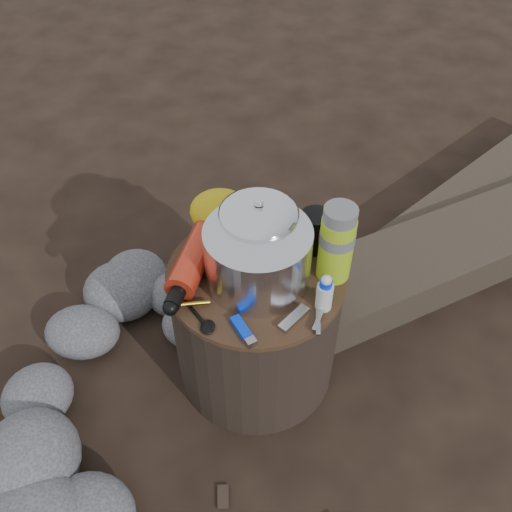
% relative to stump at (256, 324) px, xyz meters
% --- Properties ---
extents(ground, '(60.00, 60.00, 0.00)m').
position_rel_stump_xyz_m(ground, '(0.00, 0.00, -0.21)').
color(ground, black).
rests_on(ground, ground).
extents(stump, '(0.45, 0.45, 0.42)m').
position_rel_stump_xyz_m(stump, '(0.00, 0.00, 0.00)').
color(stump, black).
rests_on(stump, ground).
extents(rock_ring, '(0.42, 0.93, 0.18)m').
position_rel_stump_xyz_m(rock_ring, '(-0.38, -0.15, -0.12)').
color(rock_ring, '#515156').
rests_on(rock_ring, ground).
extents(log_main, '(1.54, 1.22, 0.14)m').
position_rel_stump_xyz_m(log_main, '(0.81, 0.67, -0.14)').
color(log_main, '#382F24').
rests_on(log_main, ground).
extents(log_small, '(1.02, 1.20, 0.11)m').
position_rel_stump_xyz_m(log_small, '(0.72, 0.83, -0.15)').
color(log_small, '#382F24').
rests_on(log_small, ground).
extents(foil_windscreen, '(0.26, 0.26, 0.16)m').
position_rel_stump_xyz_m(foil_windscreen, '(0.01, -0.01, 0.29)').
color(foil_windscreen, silver).
rests_on(foil_windscreen, stump).
extents(camping_pot, '(0.19, 0.19, 0.19)m').
position_rel_stump_xyz_m(camping_pot, '(-0.00, 0.05, 0.30)').
color(camping_pot, silver).
rests_on(camping_pot, stump).
extents(fuel_bottle, '(0.11, 0.32, 0.08)m').
position_rel_stump_xyz_m(fuel_bottle, '(-0.15, -0.00, 0.25)').
color(fuel_bottle, red).
rests_on(fuel_bottle, stump).
extents(thermos, '(0.08, 0.08, 0.21)m').
position_rel_stump_xyz_m(thermos, '(0.19, 0.03, 0.31)').
color(thermos, '#A1CB1C').
rests_on(thermos, stump).
extents(travel_mug, '(0.07, 0.07, 0.11)m').
position_rel_stump_xyz_m(travel_mug, '(0.13, 0.12, 0.26)').
color(travel_mug, black).
rests_on(travel_mug, stump).
extents(stuff_sack, '(0.17, 0.14, 0.12)m').
position_rel_stump_xyz_m(stuff_sack, '(-0.12, 0.15, 0.27)').
color(stuff_sack, gold).
rests_on(stuff_sack, stump).
extents(food_pouch, '(0.10, 0.03, 0.12)m').
position_rel_stump_xyz_m(food_pouch, '(-0.02, 0.16, 0.27)').
color(food_pouch, '#100C54').
rests_on(food_pouch, stump).
extents(lighter, '(0.07, 0.08, 0.02)m').
position_rel_stump_xyz_m(lighter, '(-0.00, -0.18, 0.22)').
color(lighter, '#0535EF').
rests_on(lighter, stump).
extents(multitool, '(0.07, 0.09, 0.01)m').
position_rel_stump_xyz_m(multitool, '(0.11, -0.13, 0.21)').
color(multitool, '#ACACB1').
rests_on(multitool, stump).
extents(pot_grabber, '(0.04, 0.14, 0.01)m').
position_rel_stump_xyz_m(pot_grabber, '(0.16, -0.10, 0.21)').
color(pot_grabber, '#ACACB1').
rests_on(pot_grabber, stump).
extents(spork, '(0.12, 0.11, 0.01)m').
position_rel_stump_xyz_m(spork, '(-0.13, -0.15, 0.21)').
color(spork, black).
rests_on(spork, stump).
extents(squeeze_bottle, '(0.04, 0.04, 0.09)m').
position_rel_stump_xyz_m(squeeze_bottle, '(0.18, -0.08, 0.26)').
color(squeeze_bottle, silver).
rests_on(squeeze_bottle, stump).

